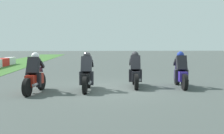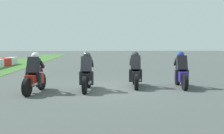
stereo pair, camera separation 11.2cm
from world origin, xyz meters
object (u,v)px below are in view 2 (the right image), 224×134
object	(u,v)px
rider_lane_b	(135,72)
rider_lane_d	(35,76)
rider_lane_c	(87,75)
rider_lane_a	(181,73)

from	to	relation	value
rider_lane_b	rider_lane_d	distance (m)	4.08
rider_lane_c	rider_lane_d	distance (m)	1.96
rider_lane_a	rider_lane_c	distance (m)	3.94
rider_lane_a	rider_lane_c	xyz separation A→B (m)	(-0.52, 3.90, 0.00)
rider_lane_a	rider_lane_d	world-z (taller)	same
rider_lane_b	rider_lane_d	size ratio (longest dim) A/B	1.00
rider_lane_b	rider_lane_d	xyz separation A→B (m)	(-1.10, 3.93, 0.00)
rider_lane_a	rider_lane_c	size ratio (longest dim) A/B	1.00
rider_lane_b	rider_lane_c	bearing A→B (deg)	114.70
rider_lane_b	rider_lane_d	world-z (taller)	same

